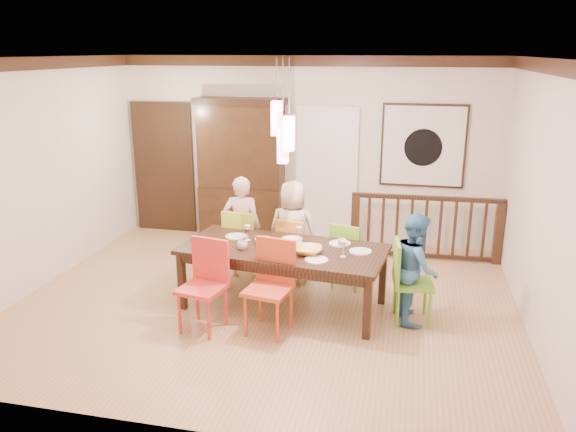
% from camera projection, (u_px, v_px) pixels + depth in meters
% --- Properties ---
extents(floor, '(6.00, 6.00, 0.00)m').
position_uv_depth(floor, '(266.00, 301.00, 6.92)').
color(floor, tan).
rests_on(floor, ground).
extents(ceiling, '(6.00, 6.00, 0.00)m').
position_uv_depth(ceiling, '(263.00, 58.00, 6.09)').
color(ceiling, white).
rests_on(ceiling, wall_back).
extents(wall_back, '(6.00, 0.00, 6.00)m').
position_uv_depth(wall_back, '(305.00, 151.00, 8.85)').
color(wall_back, beige).
rests_on(wall_back, floor).
extents(wall_left, '(0.00, 5.00, 5.00)m').
position_uv_depth(wall_left, '(37.00, 175.00, 7.13)').
color(wall_left, beige).
rests_on(wall_left, floor).
extents(wall_right, '(0.00, 5.00, 5.00)m').
position_uv_depth(wall_right, '(541.00, 202.00, 5.88)').
color(wall_right, beige).
rests_on(wall_right, floor).
extents(crown_molding, '(6.00, 5.00, 0.16)m').
position_uv_depth(crown_molding, '(263.00, 65.00, 6.12)').
color(crown_molding, black).
rests_on(crown_molding, wall_back).
extents(panel_door, '(1.04, 0.07, 2.24)m').
position_uv_depth(panel_door, '(164.00, 170.00, 9.41)').
color(panel_door, black).
rests_on(panel_door, wall_back).
extents(white_doorway, '(0.97, 0.05, 2.22)m').
position_uv_depth(white_doorway, '(327.00, 177.00, 8.85)').
color(white_doorway, silver).
rests_on(white_doorway, wall_back).
extents(painting, '(1.25, 0.06, 1.25)m').
position_uv_depth(painting, '(423.00, 146.00, 8.39)').
color(painting, black).
rests_on(painting, wall_back).
extents(pendant_cluster, '(0.27, 0.21, 1.14)m').
position_uv_depth(pendant_cluster, '(283.00, 132.00, 6.21)').
color(pendant_cluster, '#FF4C6B').
rests_on(pendant_cluster, ceiling).
extents(dining_table, '(2.49, 1.36, 0.75)m').
position_uv_depth(dining_table, '(283.00, 253.00, 6.61)').
color(dining_table, black).
rests_on(dining_table, floor).
extents(chair_far_left, '(0.46, 0.46, 0.97)m').
position_uv_depth(chair_far_left, '(243.00, 238.00, 7.53)').
color(chair_far_left, '#AEC631').
rests_on(chair_far_left, floor).
extents(chair_far_mid, '(0.47, 0.47, 0.88)m').
position_uv_depth(chair_far_mid, '(295.00, 244.00, 7.44)').
color(chair_far_mid, orange).
rests_on(chair_far_mid, floor).
extents(chair_far_right, '(0.49, 0.49, 0.88)m').
position_uv_depth(chair_far_right, '(349.00, 250.00, 7.24)').
color(chair_far_right, '#6ABA24').
rests_on(chair_far_right, floor).
extents(chair_near_left, '(0.53, 0.53, 1.00)m').
position_uv_depth(chair_near_left, '(202.00, 281.00, 6.07)').
color(chair_near_left, red).
rests_on(chair_near_left, floor).
extents(chair_near_mid, '(0.53, 0.53, 1.02)m').
position_uv_depth(chair_near_mid, '(268.00, 283.00, 6.01)').
color(chair_near_mid, '#C2431F').
rests_on(chair_near_mid, floor).
extents(chair_end_right, '(0.48, 0.48, 0.95)m').
position_uv_depth(chair_end_right, '(414.00, 277.00, 6.27)').
color(chair_end_right, '#67AB28').
rests_on(chair_end_right, floor).
extents(china_hutch, '(1.44, 0.46, 2.27)m').
position_uv_depth(china_hutch, '(241.00, 170.00, 8.95)').
color(china_hutch, black).
rests_on(china_hutch, floor).
extents(balustrade, '(2.17, 0.15, 0.96)m').
position_uv_depth(balustrade, '(425.00, 226.00, 8.20)').
color(balustrade, black).
rests_on(balustrade, floor).
extents(person_far_left, '(0.54, 0.38, 1.40)m').
position_uv_depth(person_far_left, '(242.00, 227.00, 7.51)').
color(person_far_left, '#FAC1BE').
rests_on(person_far_left, floor).
extents(person_far_mid, '(0.69, 0.47, 1.37)m').
position_uv_depth(person_far_mid, '(293.00, 231.00, 7.39)').
color(person_far_mid, beige).
rests_on(person_far_mid, floor).
extents(person_end_right, '(0.56, 0.68, 1.26)m').
position_uv_depth(person_end_right, '(415.00, 268.00, 6.30)').
color(person_end_right, teal).
rests_on(person_end_right, floor).
extents(serving_bowl, '(0.36, 0.36, 0.08)m').
position_uv_depth(serving_bowl, '(308.00, 250.00, 6.38)').
color(serving_bowl, gold).
rests_on(serving_bowl, dining_table).
extents(small_bowl, '(0.22, 0.22, 0.06)m').
position_uv_depth(small_bowl, '(263.00, 241.00, 6.72)').
color(small_bowl, white).
rests_on(small_bowl, dining_table).
extents(cup_left, '(0.13, 0.13, 0.10)m').
position_uv_depth(cup_left, '(242.00, 245.00, 6.52)').
color(cup_left, silver).
rests_on(cup_left, dining_table).
extents(cup_right, '(0.12, 0.12, 0.09)m').
position_uv_depth(cup_right, '(341.00, 243.00, 6.61)').
color(cup_right, silver).
rests_on(cup_right, dining_table).
extents(plate_far_left, '(0.26, 0.26, 0.01)m').
position_uv_depth(plate_far_left, '(236.00, 236.00, 6.96)').
color(plate_far_left, white).
rests_on(plate_far_left, dining_table).
extents(plate_far_mid, '(0.26, 0.26, 0.01)m').
position_uv_depth(plate_far_mid, '(292.00, 239.00, 6.86)').
color(plate_far_mid, white).
rests_on(plate_far_mid, dining_table).
extents(plate_far_right, '(0.26, 0.26, 0.01)m').
position_uv_depth(plate_far_right, '(340.00, 243.00, 6.71)').
color(plate_far_right, white).
rests_on(plate_far_right, dining_table).
extents(plate_near_left, '(0.26, 0.26, 0.01)m').
position_uv_depth(plate_near_left, '(213.00, 250.00, 6.49)').
color(plate_near_left, white).
rests_on(plate_near_left, dining_table).
extents(plate_near_mid, '(0.26, 0.26, 0.01)m').
position_uv_depth(plate_near_mid, '(316.00, 260.00, 6.18)').
color(plate_near_mid, white).
rests_on(plate_near_mid, dining_table).
extents(plate_end_right, '(0.26, 0.26, 0.01)m').
position_uv_depth(plate_end_right, '(360.00, 251.00, 6.44)').
color(plate_end_right, white).
rests_on(plate_end_right, dining_table).
extents(wine_glass_a, '(0.08, 0.08, 0.19)m').
position_uv_depth(wine_glass_a, '(247.00, 233.00, 6.82)').
color(wine_glass_a, '#590C19').
rests_on(wine_glass_a, dining_table).
extents(wine_glass_b, '(0.08, 0.08, 0.19)m').
position_uv_depth(wine_glass_b, '(299.00, 235.00, 6.75)').
color(wine_glass_b, silver).
rests_on(wine_glass_b, dining_table).
extents(wine_glass_c, '(0.08, 0.08, 0.19)m').
position_uv_depth(wine_glass_c, '(268.00, 247.00, 6.34)').
color(wine_glass_c, '#590C19').
rests_on(wine_glass_c, dining_table).
extents(wine_glass_d, '(0.08, 0.08, 0.19)m').
position_uv_depth(wine_glass_d, '(343.00, 249.00, 6.27)').
color(wine_glass_d, silver).
rests_on(wine_glass_d, dining_table).
extents(napkin, '(0.18, 0.14, 0.01)m').
position_uv_depth(napkin, '(271.00, 258.00, 6.25)').
color(napkin, '#D83359').
rests_on(napkin, dining_table).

